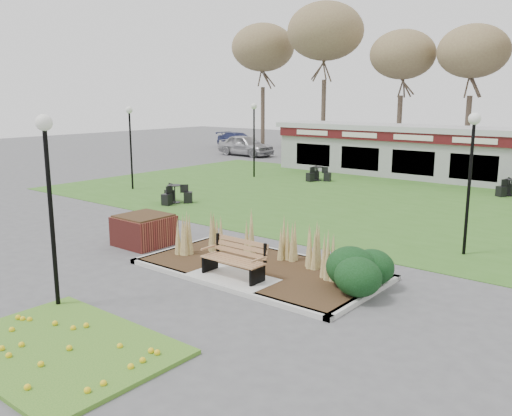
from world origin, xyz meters
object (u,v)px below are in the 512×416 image
Objects in this scene: bistro_set_a at (175,197)px; car_silver at (246,145)px; lamp_post_far_right at (472,153)px; brick_planter at (144,230)px; lamp_post_near_right at (48,169)px; lamp_post_mid_left at (130,129)px; food_pavilion at (483,156)px; lamp_post_far_left at (254,123)px; bistro_set_b at (318,176)px; bistro_set_d at (511,190)px; park_bench at (235,258)px; car_black at (342,147)px; car_blue at (238,140)px.

car_silver reaches higher than bistro_set_a.
lamp_post_far_right is at bearing 0.05° from bistro_set_a.
lamp_post_near_right is (2.52, -4.50, 2.57)m from brick_planter.
lamp_post_near_right is 15.38m from lamp_post_mid_left.
food_pavilion is 5.93× the size of lamp_post_far_left.
brick_planter reaches higher than bistro_set_a.
lamp_post_far_right is 0.87× the size of car_silver.
bistro_set_b is at bearing 101.02° from brick_planter.
brick_planter is 9.90m from lamp_post_far_right.
bistro_set_d is (9.39, 1.71, 0.01)m from bistro_set_b.
lamp_post_near_right is at bearing -101.28° from bistro_set_d.
food_pavilion is at bearing 76.94° from brick_planter.
brick_planter is 5.76m from lamp_post_near_right.
park_bench is 1.13× the size of brick_planter.
bistro_set_d is at bearing 32.87° from lamp_post_mid_left.
brick_planter is 25.64m from car_silver.
food_pavilion reaches higher than car_black.
brick_planter is at bearing -50.85° from bistro_set_a.
food_pavilion is at bearing 33.04° from bistro_set_b.
car_blue is at bearing 141.96° from lamp_post_far_right.
lamp_post_mid_left is at bearing -147.13° from bistro_set_d.
bistro_set_a is 19.09m from car_silver.
bistro_set_a is 15.31m from bistro_set_d.
lamp_post_far_right reaches higher than bistro_set_b.
park_bench is at bearing -64.48° from bistro_set_b.
bistro_set_a is (2.18, -8.08, -2.74)m from lamp_post_far_left.
bistro_set_a is (-4.17, 5.12, -0.20)m from brick_planter.
car_blue reaches higher than bistro_set_a.
lamp_post_near_right is 0.90× the size of car_blue.
park_bench is 19.73m from food_pavilion.
bistro_set_b is 12.87m from car_black.
car_black is (-12.51, 26.75, 0.12)m from park_bench.
car_blue is at bearing 103.56° from car_black.
car_silver reaches higher than car_black.
brick_planter is 6.61m from bistro_set_a.
car_black is at bearing 145.81° from bistro_set_d.
lamp_post_far_left is 3.04× the size of bistro_set_b.
lamp_post_near_right is 1.03× the size of lamp_post_mid_left.
lamp_post_mid_left is 0.86× the size of car_silver.
lamp_post_far_right reaches higher than food_pavilion.
lamp_post_near_right reaches higher than food_pavilion.
food_pavilion is 16.98× the size of bistro_set_d.
car_blue is (-4.64, 4.49, -0.13)m from car_silver.
brick_planter is 0.36× the size of lamp_post_near_right.
food_pavilion is 23.59m from lamp_post_near_right.
bistro_set_a is 21.25m from car_black.
lamp_post_far_left is at bearing -167.82° from bistro_set_d.
bistro_set_d is (12.96, 2.80, -2.75)m from lamp_post_far_left.
lamp_post_mid_left is at bearing -125.25° from bistro_set_b.
lamp_post_far_left is at bearing 116.63° from lamp_post_near_right.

